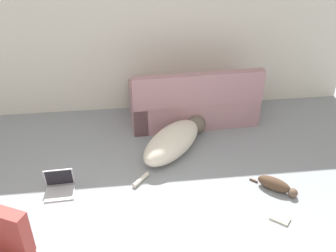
{
  "coord_description": "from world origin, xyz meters",
  "views": [
    {
      "loc": [
        -0.1,
        -1.88,
        2.9
      ],
      "look_at": [
        0.34,
        1.83,
        0.62
      ],
      "focal_mm": 40.0,
      "sensor_mm": 36.0,
      "label": 1
    }
  ],
  "objects_px": {
    "cat": "(276,185)",
    "book_cream": "(280,218)",
    "laptop_open": "(59,184)",
    "couch": "(193,103)",
    "dog": "(175,140)"
  },
  "relations": [
    {
      "from": "cat",
      "to": "book_cream",
      "type": "bearing_deg",
      "value": -63.1
    },
    {
      "from": "laptop_open",
      "to": "book_cream",
      "type": "relative_size",
      "value": 1.49
    },
    {
      "from": "couch",
      "to": "cat",
      "type": "bearing_deg",
      "value": 108.93
    },
    {
      "from": "couch",
      "to": "laptop_open",
      "type": "bearing_deg",
      "value": 35.26
    },
    {
      "from": "couch",
      "to": "dog",
      "type": "relative_size",
      "value": 1.43
    },
    {
      "from": "laptop_open",
      "to": "book_cream",
      "type": "distance_m",
      "value": 2.48
    },
    {
      "from": "book_cream",
      "to": "couch",
      "type": "bearing_deg",
      "value": 104.29
    },
    {
      "from": "cat",
      "to": "book_cream",
      "type": "relative_size",
      "value": 2.08
    },
    {
      "from": "book_cream",
      "to": "cat",
      "type": "bearing_deg",
      "value": 75.2
    },
    {
      "from": "couch",
      "to": "book_cream",
      "type": "height_order",
      "value": "couch"
    },
    {
      "from": "dog",
      "to": "cat",
      "type": "xyz_separation_m",
      "value": [
        1.06,
        -0.91,
        -0.11
      ]
    },
    {
      "from": "laptop_open",
      "to": "couch",
      "type": "bearing_deg",
      "value": 35.31
    },
    {
      "from": "couch",
      "to": "dog",
      "type": "distance_m",
      "value": 0.9
    },
    {
      "from": "dog",
      "to": "book_cream",
      "type": "distance_m",
      "value": 1.67
    },
    {
      "from": "couch",
      "to": "laptop_open",
      "type": "relative_size",
      "value": 5.52
    }
  ]
}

